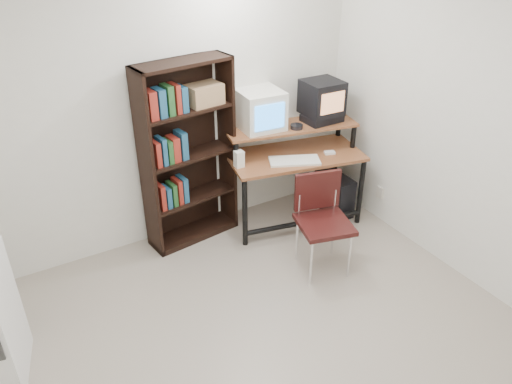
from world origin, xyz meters
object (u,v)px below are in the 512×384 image
computer_desk (294,157)px  crt_monitor (260,110)px  pc_tower (334,193)px  school_chair (322,213)px  crt_tv (322,98)px  bookshelf (187,152)px

computer_desk → crt_monitor: bearing=152.9°
crt_monitor → pc_tower: crt_monitor is taller
school_chair → crt_tv: bearing=69.9°
crt_monitor → pc_tower: (0.71, -0.33, -0.95)m
pc_tower → school_chair: school_chair is taller
computer_desk → school_chair: 0.81m
crt_monitor → bookshelf: 0.80m
school_chair → bookshelf: 1.33m
crt_monitor → crt_tv: size_ratio=1.20×
computer_desk → school_chair: bearing=-94.6°
computer_desk → crt_monitor: (-0.26, 0.21, 0.46)m
pc_tower → school_chair: size_ratio=0.52×
crt_tv → school_chair: size_ratio=0.41×
crt_tv → bookshelf: (-1.36, 0.18, -0.33)m
crt_monitor → bookshelf: bookshelf is taller
pc_tower → school_chair: (-0.67, -0.64, 0.32)m
computer_desk → crt_tv: crt_tv is taller
crt_tv → bookshelf: bearing=173.8°
crt_tv → pc_tower: bearing=-59.5°
computer_desk → bookshelf: bearing=178.0°
bookshelf → crt_tv: bearing=-15.0°
pc_tower → crt_monitor: bearing=155.8°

